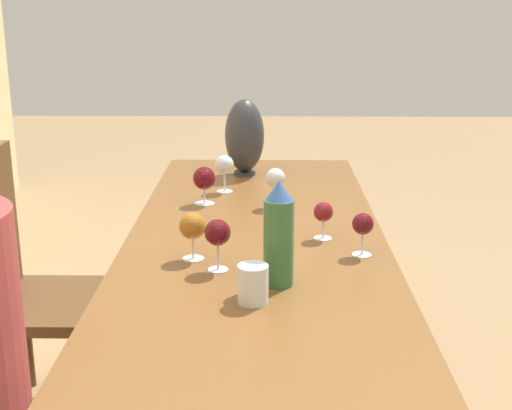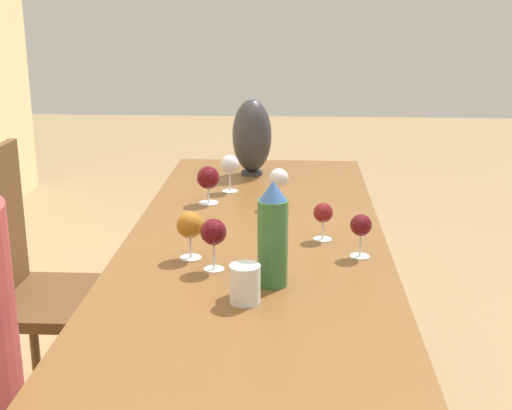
{
  "view_description": "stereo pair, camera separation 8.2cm",
  "coord_description": "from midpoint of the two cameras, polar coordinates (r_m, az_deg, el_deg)",
  "views": [
    {
      "loc": [
        -1.97,
        -0.03,
        1.47
      ],
      "look_at": [
        0.15,
        0.0,
        0.85
      ],
      "focal_mm": 50.0,
      "sensor_mm": 36.0,
      "label": 1
    },
    {
      "loc": [
        -1.97,
        -0.11,
        1.47
      ],
      "look_at": [
        0.15,
        0.0,
        0.85
      ],
      "focal_mm": 50.0,
      "sensor_mm": 36.0,
      "label": 2
    }
  ],
  "objects": [
    {
      "name": "wine_glass_5",
      "position": [
        2.57,
        -2.94,
        2.14
      ],
      "size": [
        0.08,
        0.08,
        0.14
      ],
      "color": "silver",
      "rests_on": "dining_table"
    },
    {
      "name": "wine_glass_6",
      "position": [
        2.03,
        -4.16,
        -1.68
      ],
      "size": [
        0.08,
        0.08,
        0.14
      ],
      "color": "silver",
      "rests_on": "dining_table"
    },
    {
      "name": "vase",
      "position": [
        2.97,
        0.47,
        5.52
      ],
      "size": [
        0.16,
        0.16,
        0.32
      ],
      "color": "#2D2D33",
      "rests_on": "dining_table"
    },
    {
      "name": "dining_table",
      "position": [
        2.13,
        0.89,
        -5.73
      ],
      "size": [
        2.45,
        0.81,
        0.75
      ],
      "color": "brown",
      "rests_on": "ground_plane"
    },
    {
      "name": "wine_glass_0",
      "position": [
        2.72,
        -1.25,
        3.2
      ],
      "size": [
        0.07,
        0.07,
        0.14
      ],
      "color": "silver",
      "rests_on": "dining_table"
    },
    {
      "name": "wine_glass_4",
      "position": [
        2.52,
        2.77,
        2.07
      ],
      "size": [
        0.07,
        0.07,
        0.14
      ],
      "color": "silver",
      "rests_on": "dining_table"
    },
    {
      "name": "chair_far",
      "position": [
        2.62,
        -16.16,
        -5.79
      ],
      "size": [
        0.44,
        0.44,
        0.98
      ],
      "color": "brown",
      "rests_on": "ground_plane"
    },
    {
      "name": "wine_glass_1",
      "position": [
        1.94,
        -2.21,
        -2.26
      ],
      "size": [
        0.07,
        0.07,
        0.15
      ],
      "color": "silver",
      "rests_on": "dining_table"
    },
    {
      "name": "wine_glass_2",
      "position": [
        2.06,
        9.53,
        -1.72
      ],
      "size": [
        0.06,
        0.06,
        0.13
      ],
      "color": "silver",
      "rests_on": "dining_table"
    },
    {
      "name": "water_tumbler",
      "position": [
        1.75,
        0.47,
        -6.34
      ],
      "size": [
        0.08,
        0.08,
        0.1
      ],
      "color": "silver",
      "rests_on": "dining_table"
    },
    {
      "name": "water_bottle",
      "position": [
        1.83,
        2.64,
        -2.44
      ],
      "size": [
        0.08,
        0.08,
        0.28
      ],
      "color": "#336638",
      "rests_on": "dining_table"
    },
    {
      "name": "wine_glass_3",
      "position": [
        2.2,
        6.46,
        -0.72
      ],
      "size": [
        0.06,
        0.06,
        0.12
      ],
      "color": "silver",
      "rests_on": "dining_table"
    }
  ]
}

